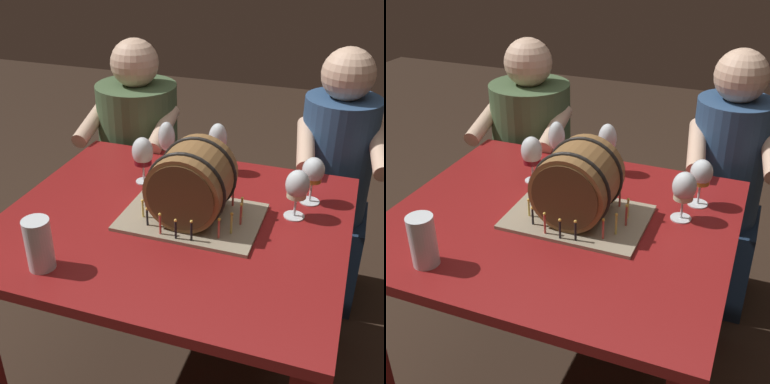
{
  "view_description": "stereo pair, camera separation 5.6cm",
  "coord_description": "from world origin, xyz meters",
  "views": [
    {
      "loc": [
        0.52,
        -1.32,
        1.63
      ],
      "look_at": [
        0.06,
        0.02,
        0.85
      ],
      "focal_mm": 47.13,
      "sensor_mm": 36.0,
      "label": 1
    },
    {
      "loc": [
        0.58,
        -1.3,
        1.63
      ],
      "look_at": [
        0.06,
        0.02,
        0.85
      ],
      "focal_mm": 47.13,
      "sensor_mm": 36.0,
      "label": 2
    }
  ],
  "objects": [
    {
      "name": "ground_plane",
      "position": [
        0.0,
        0.0,
        0.0
      ],
      "size": [
        8.0,
        8.0,
        0.0
      ],
      "primitive_type": "plane",
      "color": "#332319"
    },
    {
      "name": "dining_table",
      "position": [
        0.0,
        0.0,
        0.63
      ],
      "size": [
        1.13,
        0.99,
        0.75
      ],
      "color": "maroon",
      "rests_on": "ground"
    },
    {
      "name": "barrel_cake",
      "position": [
        0.06,
        0.02,
        0.87
      ],
      "size": [
        0.45,
        0.32,
        0.27
      ],
      "color": "gray",
      "rests_on": "dining_table"
    },
    {
      "name": "wine_glass_empty",
      "position": [
        -0.16,
        0.35,
        0.87
      ],
      "size": [
        0.06,
        0.06,
        0.19
      ],
      "color": "white",
      "rests_on": "dining_table"
    },
    {
      "name": "wine_glass_amber",
      "position": [
        0.41,
        0.26,
        0.86
      ],
      "size": [
        0.08,
        0.08,
        0.17
      ],
      "color": "white",
      "rests_on": "dining_table"
    },
    {
      "name": "wine_glass_red",
      "position": [
        -0.2,
        0.21,
        0.86
      ],
      "size": [
        0.08,
        0.08,
        0.18
      ],
      "color": "white",
      "rests_on": "dining_table"
    },
    {
      "name": "wine_glass_rose",
      "position": [
        0.03,
        0.38,
        0.88
      ],
      "size": [
        0.07,
        0.07,
        0.2
      ],
      "color": "white",
      "rests_on": "dining_table"
    },
    {
      "name": "wine_glass_white",
      "position": [
        0.37,
        0.14,
        0.86
      ],
      "size": [
        0.08,
        0.08,
        0.17
      ],
      "color": "white",
      "rests_on": "dining_table"
    },
    {
      "name": "beer_pint",
      "position": [
        -0.26,
        -0.37,
        0.82
      ],
      "size": [
        0.08,
        0.08,
        0.16
      ],
      "color": "white",
      "rests_on": "dining_table"
    },
    {
      "name": "person_seated_left",
      "position": [
        -0.46,
        0.71,
        0.55
      ],
      "size": [
        0.43,
        0.51,
        1.16
      ],
      "color": "#2A3A24",
      "rests_on": "ground"
    },
    {
      "name": "person_seated_right",
      "position": [
        0.46,
        0.71,
        0.54
      ],
      "size": [
        0.4,
        0.49,
        1.19
      ],
      "color": "#1B2D46",
      "rests_on": "ground"
    }
  ]
}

